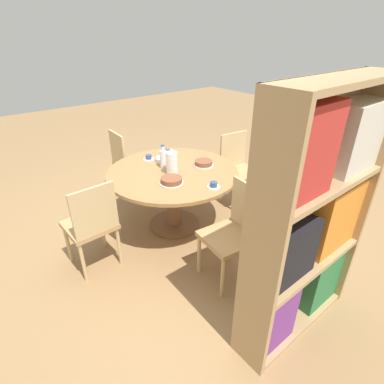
# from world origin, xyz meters

# --- Properties ---
(ground_plane) EXTENTS (14.00, 14.00, 0.00)m
(ground_plane) POSITION_xyz_m (0.00, 0.00, 0.00)
(ground_plane) COLOR #937047
(dining_table) EXTENTS (1.42, 1.42, 0.71)m
(dining_table) POSITION_xyz_m (0.00, 0.00, 0.56)
(dining_table) COLOR brown
(dining_table) RESTS_ON ground_plane
(chair_a) EXTENTS (0.43, 0.43, 0.91)m
(chair_a) POSITION_xyz_m (0.99, 0.10, 0.49)
(chair_a) COLOR tan
(chair_a) RESTS_ON ground_plane
(chair_b) EXTENTS (0.47, 0.47, 0.91)m
(chair_b) POSITION_xyz_m (0.06, 0.99, 0.49)
(chair_b) COLOR tan
(chair_b) RESTS_ON ground_plane
(chair_c) EXTENTS (0.47, 0.47, 0.91)m
(chair_c) POSITION_xyz_m (-0.99, 0.06, 0.49)
(chair_c) COLOR tan
(chair_c) RESTS_ON ground_plane
(chair_d) EXTENTS (0.44, 0.44, 0.91)m
(chair_d) POSITION_xyz_m (0.02, -0.99, 0.49)
(chair_d) COLOR tan
(chair_d) RESTS_ON ground_plane
(bookshelf) EXTENTS (1.07, 0.28, 1.84)m
(bookshelf) POSITION_xyz_m (0.06, 1.64, 0.90)
(bookshelf) COLOR tan
(bookshelf) RESTS_ON ground_plane
(coffee_pot) EXTENTS (0.12, 0.12, 0.28)m
(coffee_pot) POSITION_xyz_m (0.05, 0.06, 0.83)
(coffee_pot) COLOR white
(coffee_pot) RESTS_ON dining_table
(water_bottle) EXTENTS (0.07, 0.07, 0.26)m
(water_bottle) POSITION_xyz_m (0.03, -0.13, 0.81)
(water_bottle) COLOR silver
(water_bottle) RESTS_ON dining_table
(cake_main) EXTENTS (0.24, 0.24, 0.06)m
(cake_main) POSITION_xyz_m (0.19, 0.24, 0.73)
(cake_main) COLOR silver
(cake_main) RESTS_ON dining_table
(cake_second) EXTENTS (0.22, 0.22, 0.06)m
(cake_second) POSITION_xyz_m (-0.35, 0.11, 0.73)
(cake_second) COLOR silver
(cake_second) RESTS_ON dining_table
(cup_a) EXTENTS (0.13, 0.13, 0.06)m
(cup_a) POSITION_xyz_m (-0.08, 0.57, 0.73)
(cup_a) COLOR white
(cup_a) RESTS_ON dining_table
(cup_b) EXTENTS (0.13, 0.13, 0.06)m
(cup_b) POSITION_xyz_m (-0.23, -0.44, 0.73)
(cup_b) COLOR white
(cup_b) RESTS_ON dining_table
(cup_c) EXTENTS (0.13, 0.13, 0.06)m
(cup_c) POSITION_xyz_m (0.04, -0.43, 0.73)
(cup_c) COLOR white
(cup_c) RESTS_ON dining_table
(plate_stack) EXTENTS (0.19, 0.19, 0.05)m
(plate_stack) POSITION_xyz_m (-0.08, -0.27, 0.73)
(plate_stack) COLOR white
(plate_stack) RESTS_ON dining_table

